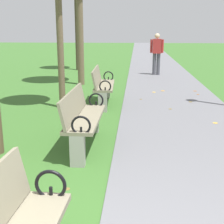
# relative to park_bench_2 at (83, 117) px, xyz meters

# --- Properties ---
(paved_walkway) EXTENTS (2.54, 44.00, 0.02)m
(paved_walkway) POSITION_rel_park_bench_2_xyz_m (1.77, 14.92, -0.48)
(paved_walkway) COLOR slate
(paved_walkway) RESTS_ON ground
(park_bench_2) EXTENTS (0.48, 1.60, 0.90)m
(park_bench_2) POSITION_rel_park_bench_2_xyz_m (0.00, 0.00, 0.00)
(park_bench_2) COLOR gray
(park_bench_2) RESTS_ON ground
(park_bench_3) EXTENTS (0.54, 1.62, 0.90)m
(park_bench_3) POSITION_rel_park_bench_2_xyz_m (0.00, 2.93, 0.00)
(park_bench_3) COLOR gray
(park_bench_3) RESTS_ON ground
(pedestrian_walking) EXTENTS (0.53, 0.24, 1.62)m
(pedestrian_walking) POSITION_rel_park_bench_2_xyz_m (1.62, 8.14, 0.44)
(pedestrian_walking) COLOR #4C4C56
(pedestrian_walking) RESTS_ON paved_walkway
(scattered_leaves) EXTENTS (4.58, 9.79, 0.02)m
(scattered_leaves) POSITION_rel_park_bench_2_xyz_m (1.18, 0.61, -0.47)
(scattered_leaves) COLOR #93511E
(scattered_leaves) RESTS_ON ground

